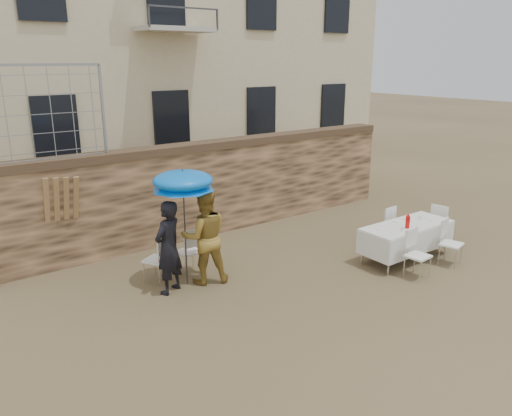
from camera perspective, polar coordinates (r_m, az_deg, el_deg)
ground at (r=8.18m, az=7.01°, el=-13.57°), size 80.00×80.00×0.00m
stone_wall at (r=11.62m, az=-9.77°, el=1.46°), size 13.00×0.50×2.20m
chain_link_fence at (r=10.32m, az=-25.58°, el=9.50°), size 3.20×0.06×1.80m
man_suit at (r=9.08m, az=-9.98°, el=-4.47°), size 0.75×0.65×1.73m
woman_dress at (r=9.39m, az=-5.90°, el=-3.27°), size 1.07×0.95×1.83m
umbrella at (r=9.01m, az=-8.34°, el=2.73°), size 1.14×1.14×2.07m
couple_chair_left at (r=9.69m, az=-11.32°, el=-5.63°), size 0.66×0.66×0.96m
couple_chair_right at (r=9.97m, az=-7.68°, el=-4.79°), size 0.49×0.49×0.96m
banquet_table at (r=10.94m, az=16.89°, el=-2.02°), size 2.10×0.85×0.78m
soda_bottle at (r=10.65m, az=16.94°, el=-1.55°), size 0.09×0.09×0.26m
table_chair_front_left at (r=10.16m, az=18.04°, el=-5.09°), size 0.52×0.52×0.96m
table_chair_front_right at (r=11.02m, az=21.45°, el=-3.72°), size 0.59×0.59×0.96m
table_chair_back at (r=11.64m, az=14.28°, el=-2.00°), size 0.51×0.51×0.96m
table_chair_side at (r=12.17m, az=20.44°, el=-1.72°), size 0.55×0.55×0.96m
wood_planks at (r=10.64m, az=-21.12°, el=-1.44°), size 0.70×0.20×2.00m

